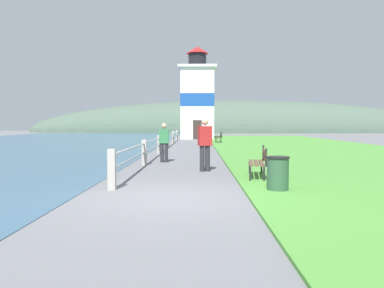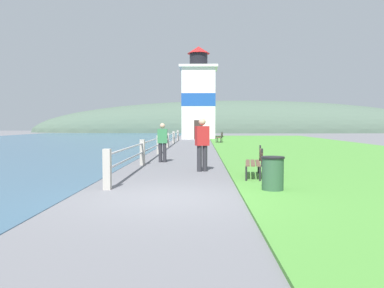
{
  "view_description": "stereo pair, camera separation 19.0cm",
  "coord_description": "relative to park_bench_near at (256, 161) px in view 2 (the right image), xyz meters",
  "views": [
    {
      "loc": [
        0.57,
        -7.99,
        1.6
      ],
      "look_at": [
        0.15,
        16.18,
        0.3
      ],
      "focal_mm": 35.0,
      "sensor_mm": 36.0,
      "label": 1
    },
    {
      "loc": [
        0.76,
        -7.99,
        1.6
      ],
      "look_at": [
        0.15,
        16.18,
        0.3
      ],
      "focal_mm": 35.0,
      "sensor_mm": 36.0,
      "label": 2
    }
  ],
  "objects": [
    {
      "name": "park_bench_midway",
      "position": [
        -0.01,
        20.62,
        0.0
      ],
      "size": [
        0.67,
        1.87,
        0.94
      ],
      "rotation": [
        0.0,
        0.0,
        3.03
      ],
      "color": "brown",
      "rests_on": "ground_plane"
    },
    {
      "name": "person_strolling",
      "position": [
        -1.56,
        1.69,
        0.43
      ],
      "size": [
        0.49,
        0.37,
        1.79
      ],
      "rotation": [
        0.0,
        0.0,
        1.93
      ],
      "color": "#28282D",
      "rests_on": "ground_plane"
    },
    {
      "name": "trash_bin",
      "position": [
        0.08,
        -2.14,
        -0.11
      ],
      "size": [
        0.54,
        0.54,
        0.84
      ],
      "color": "#2D5138",
      "rests_on": "ground_plane"
    },
    {
      "name": "seawall_railing",
      "position": [
        -3.88,
        11.71,
        0.05
      ],
      "size": [
        0.18,
        27.33,
        0.99
      ],
      "color": "#A8A399",
      "rests_on": "ground_plane"
    },
    {
      "name": "distant_hillside",
      "position": [
        5.66,
        60.25,
        -0.54
      ],
      "size": [
        80.0,
        16.0,
        12.0
      ],
      "color": "#475B4C",
      "rests_on": "ground_plane"
    },
    {
      "name": "park_bench_near",
      "position": [
        0.0,
        0.0,
        0.0
      ],
      "size": [
        0.67,
        1.67,
        0.94
      ],
      "rotation": [
        0.0,
        0.0,
        3.02
      ],
      "color": "brown",
      "rests_on": "ground_plane"
    },
    {
      "name": "ground_plane",
      "position": [
        -2.34,
        -2.86,
        -0.54
      ],
      "size": [
        160.0,
        160.0,
        0.0
      ],
      "primitive_type": "plane",
      "color": "slate"
    },
    {
      "name": "grass_verge",
      "position": [
        5.29,
        13.69,
        -0.51
      ],
      "size": [
        12.0,
        49.68,
        0.06
      ],
      "color": "#4C8E38",
      "rests_on": "ground_plane"
    },
    {
      "name": "lighthouse",
      "position": [
        -1.91,
        29.74,
        3.8
      ],
      "size": [
        4.03,
        4.03,
        9.91
      ],
      "color": "white",
      "rests_on": "ground_plane"
    },
    {
      "name": "person_by_railing",
      "position": [
        -3.21,
        4.69,
        0.35
      ],
      "size": [
        0.4,
        0.22,
        1.63
      ],
      "rotation": [
        0.0,
        0.0,
        1.58
      ],
      "color": "#28282D",
      "rests_on": "ground_plane"
    }
  ]
}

